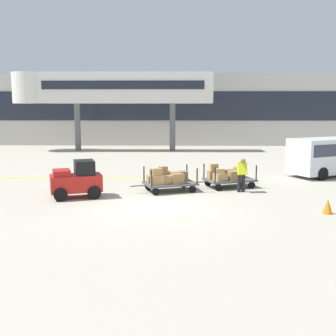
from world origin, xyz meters
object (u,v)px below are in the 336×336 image
object	(u,v)px
baggage_handler	(242,173)
baggage_cart_lead	(168,179)
baggage_cart_middle	(227,176)
baggage_tug	(77,180)
shuttle_van	(331,154)
safety_cone_near	(328,206)

from	to	relation	value
baggage_handler	baggage_cart_lead	bearing A→B (deg)	176.79
baggage_cart_lead	baggage_handler	world-z (taller)	baggage_handler
baggage_cart_middle	baggage_tug	bearing A→B (deg)	-160.24
baggage_tug	shuttle_van	world-z (taller)	shuttle_van
baggage_cart_lead	shuttle_van	xyz separation A→B (m)	(9.00, 4.42, 0.67)
baggage_cart_lead	baggage_cart_middle	bearing A→B (deg)	19.11
baggage_tug	baggage_cart_lead	world-z (taller)	baggage_tug
baggage_tug	shuttle_van	xyz separation A→B (m)	(12.82, 5.83, 0.48)
baggage_tug	baggage_handler	size ratio (longest dim) A/B	1.50
baggage_tug	baggage_cart_middle	bearing A→B (deg)	19.76
baggage_tug	baggage_cart_middle	world-z (taller)	baggage_tug
baggage_handler	shuttle_van	world-z (taller)	shuttle_van
baggage_cart_middle	shuttle_van	world-z (taller)	shuttle_van
baggage_tug	baggage_cart_lead	xyz separation A→B (m)	(3.81, 1.41, -0.19)
baggage_cart_middle	safety_cone_near	bearing A→B (deg)	-57.98
baggage_tug	safety_cone_near	distance (m)	9.98
baggage_cart_middle	shuttle_van	size ratio (longest dim) A/B	0.60
shuttle_van	safety_cone_near	xyz separation A→B (m)	(-3.16, -8.30, -0.96)
safety_cone_near	baggage_cart_middle	bearing A→B (deg)	122.02
baggage_cart_lead	safety_cone_near	size ratio (longest dim) A/B	5.58
baggage_handler	baggage_tug	bearing A→B (deg)	-170.32
baggage_cart_lead	shuttle_van	world-z (taller)	shuttle_van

